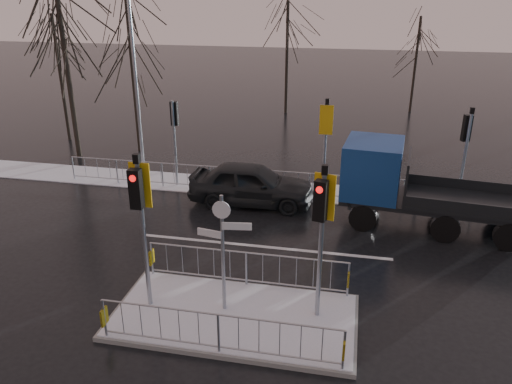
% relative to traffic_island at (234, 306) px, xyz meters
% --- Properties ---
extents(ground, '(120.00, 120.00, 0.00)m').
position_rel_traffic_island_xyz_m(ground, '(0.01, -0.01, -0.39)').
color(ground, black).
rests_on(ground, ground).
extents(snow_verge, '(30.00, 2.00, 0.04)m').
position_rel_traffic_island_xyz_m(snow_verge, '(0.01, 8.59, -0.37)').
color(snow_verge, white).
rests_on(snow_verge, ground).
extents(lane_markings, '(8.00, 11.38, 0.01)m').
position_rel_traffic_island_xyz_m(lane_markings, '(0.01, -0.34, -0.39)').
color(lane_markings, silver).
rests_on(lane_markings, ground).
extents(traffic_island, '(6.00, 3.04, 4.15)m').
position_rel_traffic_island_xyz_m(traffic_island, '(0.00, 0.00, 0.00)').
color(traffic_island, slate).
rests_on(traffic_island, ground).
extents(far_kerb_fixtures, '(18.00, 0.65, 3.83)m').
position_rel_traffic_island_xyz_m(far_kerb_fixtures, '(0.31, 8.08, 0.63)').
color(far_kerb_fixtures, '#989FA6').
rests_on(far_kerb_fixtures, ground).
extents(car_far_lane, '(4.69, 1.94, 1.59)m').
position_rel_traffic_island_xyz_m(car_far_lane, '(-1.07, 7.08, 0.40)').
color(car_far_lane, black).
rests_on(car_far_lane, ground).
extents(flatbed_truck, '(6.35, 2.89, 2.85)m').
position_rel_traffic_island_xyz_m(flatbed_truck, '(4.13, 6.49, 1.12)').
color(flatbed_truck, black).
rests_on(flatbed_truck, ground).
extents(tree_near_a, '(4.75, 4.75, 8.97)m').
position_rel_traffic_island_xyz_m(tree_near_a, '(-10.49, 10.99, 5.72)').
color(tree_near_a, black).
rests_on(tree_near_a, ground).
extents(tree_near_b, '(4.00, 4.00, 7.55)m').
position_rel_traffic_island_xyz_m(tree_near_b, '(-7.99, 12.49, 4.76)').
color(tree_near_b, black).
rests_on(tree_near_b, ground).
extents(tree_near_c, '(3.50, 3.50, 6.61)m').
position_rel_traffic_island_xyz_m(tree_near_c, '(-12.49, 13.49, 4.11)').
color(tree_near_c, black).
rests_on(tree_near_c, ground).
extents(tree_far_a, '(3.75, 3.75, 7.08)m').
position_rel_traffic_island_xyz_m(tree_far_a, '(-1.99, 21.99, 4.43)').
color(tree_far_a, black).
rests_on(tree_far_a, ground).
extents(tree_far_b, '(3.25, 3.25, 6.14)m').
position_rel_traffic_island_xyz_m(tree_far_b, '(6.01, 23.99, 3.79)').
color(tree_far_b, black).
rests_on(tree_far_b, ground).
extents(street_lamp_left, '(1.25, 0.18, 8.20)m').
position_rel_traffic_island_xyz_m(street_lamp_left, '(-6.42, 9.49, 4.10)').
color(street_lamp_left, '#989FA6').
rests_on(street_lamp_left, ground).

